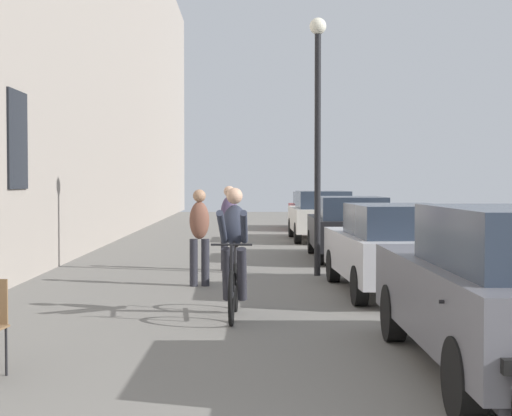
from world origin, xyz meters
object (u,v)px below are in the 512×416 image
(street_lamp, at_px, (318,113))
(parked_car_fifth, at_px, (312,210))
(parked_car_second, at_px, (393,247))
(parked_car_fourth, at_px, (321,215))
(pedestrian_near, at_px, (199,232))
(parked_motorcycle, at_px, (502,380))
(pedestrian_mid, at_px, (229,223))
(cyclist_on_bicycle, at_px, (234,255))
(parked_car_third, at_px, (349,227))

(street_lamp, relative_size, parked_car_fifth, 1.21)
(parked_car_second, distance_m, parked_car_fourth, 11.36)
(pedestrian_near, distance_m, parked_car_second, 3.30)
(parked_motorcycle, bearing_deg, pedestrian_mid, 101.55)
(parked_car_second, xyz_separation_m, parked_motorcycle, (-0.60, -6.99, -0.34))
(parked_car_fifth, xyz_separation_m, parked_motorcycle, (-0.82, -24.25, -0.34))
(cyclist_on_bicycle, distance_m, parked_motorcycle, 5.32)
(pedestrian_mid, height_order, parked_car_fourth, pedestrian_mid)
(parked_car_fourth, bearing_deg, parked_motorcycle, -91.79)
(pedestrian_near, bearing_deg, parked_motorcycle, -72.06)
(pedestrian_mid, distance_m, parked_car_third, 3.56)
(pedestrian_mid, xyz_separation_m, parked_car_fifth, (2.91, 14.01, -0.23))
(street_lamp, distance_m, parked_car_fourth, 9.32)
(pedestrian_near, relative_size, street_lamp, 0.34)
(street_lamp, height_order, parked_car_fourth, street_lamp)
(parked_car_second, bearing_deg, street_lamp, 112.73)
(pedestrian_mid, distance_m, parked_motorcycle, 10.47)
(pedestrian_near, distance_m, parked_motorcycle, 8.33)
(pedestrian_near, distance_m, street_lamp, 3.40)
(pedestrian_near, relative_size, parked_car_fifth, 0.41)
(pedestrian_mid, distance_m, parked_car_fifth, 14.31)
(pedestrian_mid, relative_size, parked_car_second, 0.42)
(parked_car_second, height_order, parked_motorcycle, parked_car_second)
(pedestrian_mid, height_order, street_lamp, street_lamp)
(parked_car_fifth, bearing_deg, parked_motorcycle, -91.93)
(street_lamp, height_order, parked_car_fifth, street_lamp)
(cyclist_on_bicycle, xyz_separation_m, parked_car_second, (2.53, 2.05, -0.06))
(cyclist_on_bicycle, height_order, parked_car_second, cyclist_on_bicycle)
(pedestrian_near, relative_size, parked_car_fourth, 0.39)
(parked_car_fourth, distance_m, parked_car_fifth, 5.90)
(pedestrian_mid, relative_size, parked_car_fourth, 0.40)
(parked_car_fifth, distance_m, parked_motorcycle, 24.27)
(parked_car_fourth, xyz_separation_m, parked_motorcycle, (-0.57, -18.35, -0.39))
(cyclist_on_bicycle, bearing_deg, parked_car_third, 71.27)
(parked_car_second, bearing_deg, parked_car_fourth, 90.14)
(pedestrian_mid, bearing_deg, cyclist_on_bicycle, -88.20)
(cyclist_on_bicycle, height_order, parked_motorcycle, cyclist_on_bicycle)
(parked_car_second, xyz_separation_m, parked_car_third, (0.04, 5.52, 0.01))
(cyclist_on_bicycle, distance_m, parked_car_second, 3.25)
(parked_car_second, xyz_separation_m, parked_car_fourth, (-0.03, 11.36, 0.04))
(pedestrian_near, xyz_separation_m, street_lamp, (2.17, 1.47, 2.17))
(street_lamp, xyz_separation_m, parked_car_third, (1.04, 3.15, -2.35))
(pedestrian_mid, relative_size, parked_car_third, 0.41)
(pedestrian_near, distance_m, parked_car_fourth, 10.90)
(parked_car_fifth, bearing_deg, pedestrian_near, -101.67)
(parked_car_fourth, bearing_deg, parked_car_third, -89.35)
(pedestrian_near, xyz_separation_m, parked_motorcycle, (2.56, -7.91, -0.53))
(cyclist_on_bicycle, height_order, parked_car_third, cyclist_on_bicycle)
(parked_car_fifth, bearing_deg, cyclist_on_bicycle, -98.09)
(pedestrian_near, xyz_separation_m, parked_car_second, (3.16, -0.91, -0.19))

